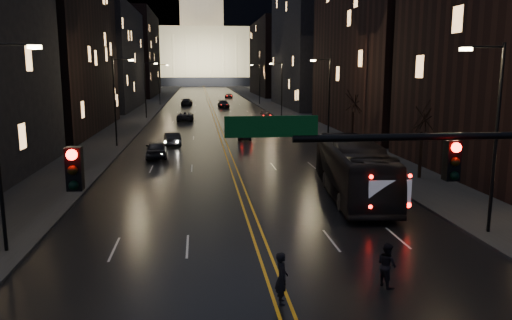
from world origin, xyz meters
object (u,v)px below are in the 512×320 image
object	(u,v)px
pedestrian_b	(387,265)
oncoming_car_b	(172,139)
oncoming_car_a	(156,149)
receding_car_a	(245,133)
bus	(353,170)
pedestrian_a	(282,278)

from	to	relation	value
pedestrian_b	oncoming_car_b	bearing A→B (deg)	-3.72
oncoming_car_a	receding_car_a	size ratio (longest dim) A/B	1.10
receding_car_a	bus	bearing A→B (deg)	-74.12
bus	pedestrian_b	bearing A→B (deg)	-96.00
receding_car_a	pedestrian_a	bearing A→B (deg)	-86.74
oncoming_car_a	pedestrian_a	distance (m)	29.94
bus	receding_car_a	bearing A→B (deg)	105.04
receding_car_a	pedestrian_a	size ratio (longest dim) A/B	2.32
bus	oncoming_car_b	xyz separation A→B (m)	(-12.15, 22.70, -1.03)
oncoming_car_a	pedestrian_b	bearing A→B (deg)	107.07
bus	oncoming_car_a	bearing A→B (deg)	136.23
oncoming_car_a	pedestrian_a	bearing A→B (deg)	99.21
oncoming_car_a	receding_car_a	bearing A→B (deg)	-132.68
oncoming_car_a	oncoming_car_b	world-z (taller)	oncoming_car_a
bus	pedestrian_a	xyz separation A→B (m)	(-6.73, -13.63, -0.82)
oncoming_car_a	bus	bearing A→B (deg)	126.97
oncoming_car_b	receding_car_a	bearing A→B (deg)	-162.04
bus	receding_car_a	world-z (taller)	bus
oncoming_car_b	pedestrian_b	bearing A→B (deg)	97.16
pedestrian_a	pedestrian_b	distance (m)	4.13
oncoming_car_a	pedestrian_b	world-z (taller)	pedestrian_b
oncoming_car_b	oncoming_car_a	bearing A→B (deg)	73.86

